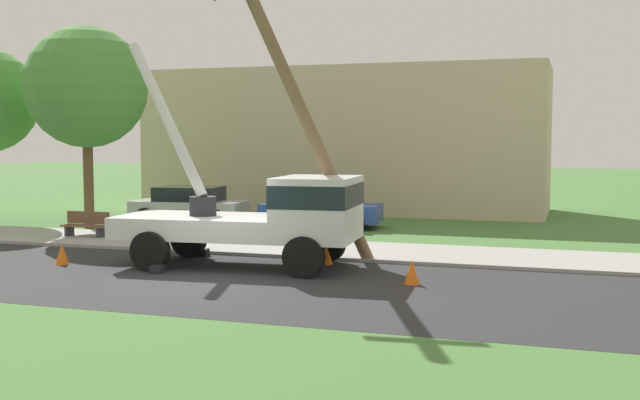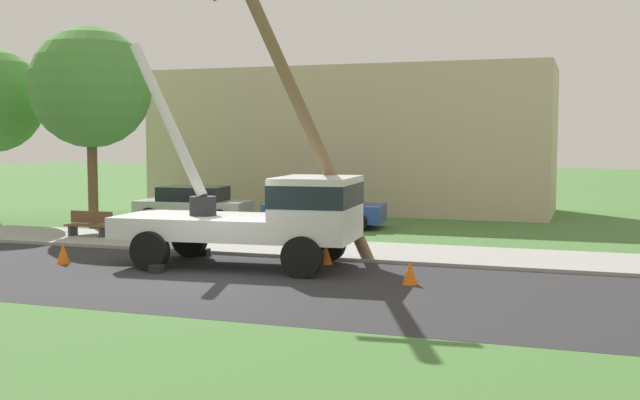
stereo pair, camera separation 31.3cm
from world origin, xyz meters
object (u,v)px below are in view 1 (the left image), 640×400
(leaning_utility_pole, at_px, (298,102))
(park_bench, at_px, (86,225))
(traffic_cone_behind, at_px, (62,254))
(traffic_cone_ahead, at_px, (412,272))
(roadside_tree_near, at_px, (86,88))
(parked_sedan_silver, at_px, (189,205))
(parked_sedan_blue, at_px, (321,208))
(utility_truck, at_px, (268,213))
(traffic_cone_curbside, at_px, (326,254))

(leaning_utility_pole, relative_size, park_bench, 5.20)
(park_bench, bearing_deg, traffic_cone_behind, -61.71)
(traffic_cone_ahead, distance_m, roadside_tree_near, 15.89)
(parked_sedan_silver, bearing_deg, parked_sedan_blue, 2.51)
(leaning_utility_pole, bearing_deg, parked_sedan_silver, 132.96)
(leaning_utility_pole, xyz_separation_m, park_bench, (-8.32, 2.52, -3.78))
(leaning_utility_pole, relative_size, traffic_cone_ahead, 14.86)
(utility_truck, bearing_deg, park_bench, 157.09)
(traffic_cone_ahead, bearing_deg, parked_sedan_silver, 137.83)
(utility_truck, height_order, roadside_tree_near, roadside_tree_near)
(leaning_utility_pole, relative_size, traffic_cone_curbside, 14.86)
(leaning_utility_pole, relative_size, parked_sedan_silver, 1.83)
(utility_truck, relative_size, traffic_cone_curbside, 12.37)
(traffic_cone_curbside, relative_size, parked_sedan_blue, 0.12)
(traffic_cone_ahead, relative_size, parked_sedan_blue, 0.12)
(utility_truck, bearing_deg, traffic_cone_behind, -166.79)
(traffic_cone_behind, bearing_deg, utility_truck, 13.21)
(traffic_cone_curbside, xyz_separation_m, roadside_tree_near, (-10.72, 4.96, 4.85))
(utility_truck, bearing_deg, leaning_utility_pole, 55.35)
(traffic_cone_behind, height_order, roadside_tree_near, roadside_tree_near)
(traffic_cone_behind, distance_m, park_bench, 5.16)
(traffic_cone_curbside, height_order, roadside_tree_near, roadside_tree_near)
(utility_truck, distance_m, leaning_utility_pole, 2.98)
(leaning_utility_pole, height_order, roadside_tree_near, leaning_utility_pole)
(traffic_cone_ahead, height_order, roadside_tree_near, roadside_tree_near)
(parked_sedan_silver, distance_m, roadside_tree_near, 5.85)
(leaning_utility_pole, relative_size, parked_sedan_blue, 1.83)
(traffic_cone_curbside, distance_m, parked_sedan_silver, 11.22)
(leaning_utility_pole, distance_m, roadside_tree_near, 11.29)
(parked_sedan_silver, xyz_separation_m, parked_sedan_blue, (5.34, 0.23, 0.00))
(parked_sedan_blue, height_order, park_bench, parked_sedan_blue)
(traffic_cone_behind, relative_size, park_bench, 0.35)
(utility_truck, bearing_deg, traffic_cone_ahead, -15.28)
(utility_truck, relative_size, traffic_cone_behind, 12.37)
(leaning_utility_pole, relative_size, roadside_tree_near, 1.13)
(traffic_cone_curbside, bearing_deg, parked_sedan_blue, 108.98)
(parked_sedan_blue, bearing_deg, traffic_cone_curbside, -71.02)
(utility_truck, height_order, parked_sedan_silver, utility_truck)
(utility_truck, distance_m, traffic_cone_curbside, 1.93)
(traffic_cone_ahead, bearing_deg, traffic_cone_behind, -178.92)
(traffic_cone_behind, bearing_deg, traffic_cone_curbside, 18.47)
(parked_sedan_silver, bearing_deg, traffic_cone_ahead, -42.17)
(traffic_cone_ahead, distance_m, traffic_cone_behind, 9.29)
(traffic_cone_behind, bearing_deg, parked_sedan_blue, 69.38)
(utility_truck, distance_m, parked_sedan_blue, 9.09)
(utility_truck, height_order, traffic_cone_ahead, utility_truck)
(leaning_utility_pole, bearing_deg, utility_truck, -124.65)
(parked_sedan_blue, xyz_separation_m, park_bench, (-6.28, -5.65, -0.25))
(traffic_cone_curbside, xyz_separation_m, park_bench, (-9.03, 2.34, 0.18))
(leaning_utility_pole, distance_m, parked_sedan_silver, 11.40)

